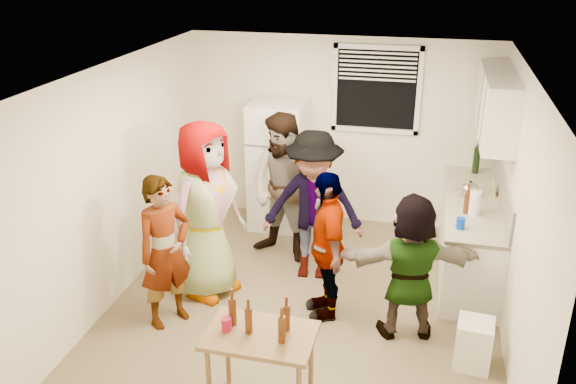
% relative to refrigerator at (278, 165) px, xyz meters
% --- Properties ---
extents(room, '(4.00, 4.50, 2.50)m').
position_rel_refrigerator_xyz_m(room, '(0.75, -1.88, -0.85)').
color(room, white).
rests_on(room, ground).
extents(window, '(1.12, 0.10, 1.06)m').
position_rel_refrigerator_xyz_m(window, '(1.20, 0.33, 1.00)').
color(window, white).
rests_on(window, room).
extents(refrigerator, '(0.70, 0.70, 1.70)m').
position_rel_refrigerator_xyz_m(refrigerator, '(0.00, 0.00, 0.00)').
color(refrigerator, white).
rests_on(refrigerator, ground).
extents(counter_lower, '(0.60, 2.20, 0.86)m').
position_rel_refrigerator_xyz_m(counter_lower, '(2.45, -0.73, -0.42)').
color(counter_lower, white).
rests_on(counter_lower, ground).
extents(countertop, '(0.64, 2.22, 0.04)m').
position_rel_refrigerator_xyz_m(countertop, '(2.45, -0.73, 0.03)').
color(countertop, '#C0B697').
rests_on(countertop, counter_lower).
extents(backsplash, '(0.03, 2.20, 0.36)m').
position_rel_refrigerator_xyz_m(backsplash, '(2.74, -0.73, 0.23)').
color(backsplash, beige).
rests_on(backsplash, countertop).
extents(upper_cabinets, '(0.34, 1.60, 0.70)m').
position_rel_refrigerator_xyz_m(upper_cabinets, '(2.58, -0.53, 1.10)').
color(upper_cabinets, white).
rests_on(upper_cabinets, room).
extents(kettle, '(0.29, 0.26, 0.20)m').
position_rel_refrigerator_xyz_m(kettle, '(2.40, -0.63, 0.05)').
color(kettle, silver).
rests_on(kettle, countertop).
extents(paper_towel, '(0.12, 0.12, 0.26)m').
position_rel_refrigerator_xyz_m(paper_towel, '(2.43, -1.13, 0.05)').
color(paper_towel, white).
rests_on(paper_towel, countertop).
extents(wine_bottle, '(0.08, 0.08, 0.33)m').
position_rel_refrigerator_xyz_m(wine_bottle, '(2.50, 0.17, 0.05)').
color(wine_bottle, black).
rests_on(wine_bottle, countertop).
extents(beer_bottle_counter, '(0.06, 0.06, 0.24)m').
position_rel_refrigerator_xyz_m(beer_bottle_counter, '(2.35, -1.11, 0.05)').
color(beer_bottle_counter, '#47230C').
rests_on(beer_bottle_counter, countertop).
extents(blue_cup, '(0.09, 0.09, 0.12)m').
position_rel_refrigerator_xyz_m(blue_cup, '(2.28, -1.52, 0.05)').
color(blue_cup, '#0837C9').
rests_on(blue_cup, countertop).
extents(picture_frame, '(0.02, 0.18, 0.15)m').
position_rel_refrigerator_xyz_m(picture_frame, '(2.67, -0.52, 0.13)').
color(picture_frame, gold).
rests_on(picture_frame, countertop).
extents(trash_bin, '(0.35, 0.35, 0.46)m').
position_rel_refrigerator_xyz_m(trash_bin, '(2.45, -2.51, -0.60)').
color(trash_bin, white).
rests_on(trash_bin, ground).
extents(beer_bottle_table, '(0.06, 0.06, 0.25)m').
position_rel_refrigerator_xyz_m(beer_bottle_table, '(0.47, -3.40, -0.12)').
color(beer_bottle_table, '#47230C').
rests_on(beer_bottle_table, serving_table).
extents(red_cup, '(0.08, 0.08, 0.11)m').
position_rel_refrigerator_xyz_m(red_cup, '(0.45, -3.49, -0.12)').
color(red_cup, '#A80D31').
rests_on(red_cup, serving_table).
extents(guest_grey, '(2.17, 1.64, 0.62)m').
position_rel_refrigerator_xyz_m(guest_grey, '(-0.32, -1.85, -0.85)').
color(guest_grey, gray).
rests_on(guest_grey, ground).
extents(guest_stripe, '(1.63, 1.37, 0.38)m').
position_rel_refrigerator_xyz_m(guest_stripe, '(-0.52, -2.48, -0.85)').
color(guest_stripe, '#141933').
rests_on(guest_stripe, ground).
extents(guest_back_left, '(1.42, 1.99, 0.68)m').
position_rel_refrigerator_xyz_m(guest_back_left, '(0.30, -0.90, -0.85)').
color(guest_back_left, brown).
rests_on(guest_back_left, ground).
extents(guest_back_right, '(1.26, 1.82, 0.65)m').
position_rel_refrigerator_xyz_m(guest_back_right, '(0.71, -1.24, -0.85)').
color(guest_back_right, '#3F3E43').
rests_on(guest_back_right, ground).
extents(guest_black, '(1.80, 1.42, 0.38)m').
position_rel_refrigerator_xyz_m(guest_black, '(0.99, -1.98, -0.85)').
color(guest_black, black).
rests_on(guest_black, ground).
extents(guest_orange, '(1.68, 1.76, 0.44)m').
position_rel_refrigerator_xyz_m(guest_orange, '(1.83, -2.14, -0.85)').
color(guest_orange, '#BE8147').
rests_on(guest_orange, ground).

